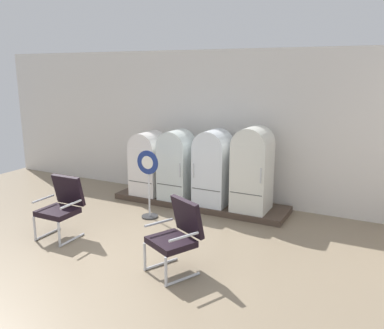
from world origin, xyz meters
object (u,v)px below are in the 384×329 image
refrigerator_0 (148,161)px  refrigerator_1 (176,163)px  refrigerator_2 (213,165)px  refrigerator_3 (252,167)px  sign_stand (149,186)px  armchair_right (177,233)px  armchair_left (62,204)px

refrigerator_0 → refrigerator_1: (0.72, -0.03, 0.05)m
refrigerator_2 → refrigerator_0: bearing=179.7°
refrigerator_3 → sign_stand: size_ratio=1.23×
refrigerator_1 → sign_stand: 1.01m
refrigerator_3 → armchair_right: size_ratio=1.57×
refrigerator_3 → armchair_right: bearing=-94.4°
refrigerator_0 → refrigerator_2: (1.55, -0.01, 0.08)m
armchair_left → sign_stand: 1.64m
refrigerator_0 → armchair_left: 2.44m
refrigerator_1 → refrigerator_2: 0.83m
refrigerator_3 → refrigerator_0: bearing=-179.9°
refrigerator_0 → refrigerator_3: size_ratio=0.84×
refrigerator_2 → refrigerator_3: bearing=0.9°
armchair_left → refrigerator_0: bearing=85.9°
refrigerator_2 → armchair_left: bearing=-125.6°
armchair_right → sign_stand: (-1.51, 1.60, 0.06)m
refrigerator_3 → armchair_left: refrigerator_3 is taller
refrigerator_2 → sign_stand: size_ratio=1.15×
refrigerator_2 → armchair_left: size_ratio=1.46×
refrigerator_0 → refrigerator_1: refrigerator_1 is taller
refrigerator_0 → refrigerator_2: refrigerator_2 is taller
refrigerator_0 → refrigerator_1: bearing=-2.3°
refrigerator_0 → armchair_left: refrigerator_0 is taller
refrigerator_1 → sign_stand: refrigerator_1 is taller
refrigerator_1 → armchair_right: 2.97m
armchair_left → refrigerator_1: bearing=69.5°
refrigerator_3 → armchair_right: (-0.20, -2.61, -0.41)m
refrigerator_0 → armchair_right: size_ratio=1.31×
refrigerator_1 → sign_stand: (-0.06, -0.97, -0.25)m
refrigerator_0 → sign_stand: (0.66, -1.00, -0.20)m
refrigerator_1 → armchair_right: refrigerator_1 is taller
refrigerator_2 → armchair_left: refrigerator_2 is taller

